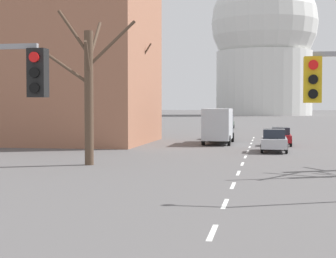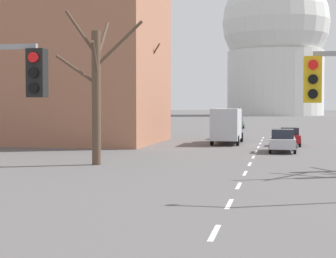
% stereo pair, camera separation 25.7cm
% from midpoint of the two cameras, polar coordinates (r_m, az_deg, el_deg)
% --- Properties ---
extents(lane_stripe_1, '(0.16, 2.00, 0.01)m').
position_cam_midpoint_polar(lane_stripe_1, '(15.42, 4.05, -10.44)').
color(lane_stripe_1, silver).
rests_on(lane_stripe_1, ground_plane).
extents(lane_stripe_2, '(0.16, 2.00, 0.01)m').
position_cam_midpoint_polar(lane_stripe_2, '(19.82, 5.44, -7.56)').
color(lane_stripe_2, silver).
rests_on(lane_stripe_2, ground_plane).
extents(lane_stripe_3, '(0.16, 2.00, 0.01)m').
position_cam_midpoint_polar(lane_stripe_3, '(24.25, 6.31, -5.73)').
color(lane_stripe_3, silver).
rests_on(lane_stripe_3, ground_plane).
extents(lane_stripe_4, '(0.16, 2.00, 0.01)m').
position_cam_midpoint_polar(lane_stripe_4, '(28.70, 6.91, -4.46)').
color(lane_stripe_4, silver).
rests_on(lane_stripe_4, ground_plane).
extents(lane_stripe_5, '(0.16, 2.00, 0.01)m').
position_cam_midpoint_polar(lane_stripe_5, '(33.17, 7.34, -3.53)').
color(lane_stripe_5, silver).
rests_on(lane_stripe_5, ground_plane).
extents(lane_stripe_6, '(0.16, 2.00, 0.01)m').
position_cam_midpoint_polar(lane_stripe_6, '(37.64, 7.67, -2.83)').
color(lane_stripe_6, silver).
rests_on(lane_stripe_6, ground_plane).
extents(lane_stripe_7, '(0.16, 2.00, 0.01)m').
position_cam_midpoint_polar(lane_stripe_7, '(42.12, 7.93, -2.27)').
color(lane_stripe_7, silver).
rests_on(lane_stripe_7, ground_plane).
extents(lane_stripe_8, '(0.16, 2.00, 0.01)m').
position_cam_midpoint_polar(lane_stripe_8, '(46.61, 8.14, -1.82)').
color(lane_stripe_8, silver).
rests_on(lane_stripe_8, ground_plane).
extents(lane_stripe_9, '(0.16, 2.00, 0.01)m').
position_cam_midpoint_polar(lane_stripe_9, '(51.09, 8.32, -1.45)').
color(lane_stripe_9, silver).
rests_on(lane_stripe_9, ground_plane).
extents(lane_stripe_10, '(0.16, 2.00, 0.01)m').
position_cam_midpoint_polar(lane_stripe_10, '(55.58, 8.46, -1.14)').
color(lane_stripe_10, silver).
rests_on(lane_stripe_10, ground_plane).
extents(lane_stripe_11, '(0.16, 2.00, 0.01)m').
position_cam_midpoint_polar(lane_stripe_11, '(60.07, 8.59, -0.88)').
color(lane_stripe_11, silver).
rests_on(lane_stripe_11, ground_plane).
extents(sedan_near_left, '(1.91, 4.59, 1.69)m').
position_cam_midpoint_polar(sedan_near_left, '(41.96, 10.54, -1.14)').
color(sedan_near_left, '#B7B7BC').
rests_on(sedan_near_left, ground_plane).
extents(sedan_near_right, '(1.85, 4.04, 1.67)m').
position_cam_midpoint_polar(sedan_near_right, '(83.00, 5.98, 0.61)').
color(sedan_near_right, '#2D4C33').
rests_on(sedan_near_right, ground_plane).
extents(sedan_mid_centre, '(1.88, 4.48, 1.62)m').
position_cam_midpoint_polar(sedan_mid_centre, '(57.24, 5.15, -0.21)').
color(sedan_mid_centre, black).
rests_on(sedan_mid_centre, ground_plane).
extents(sedan_far_left, '(1.80, 4.54, 1.57)m').
position_cam_midpoint_polar(sedan_far_left, '(48.74, 11.22, -0.72)').
color(sedan_far_left, maroon).
rests_on(sedan_far_left, ground_plane).
extents(delivery_truck, '(2.44, 7.20, 3.14)m').
position_cam_midpoint_polar(delivery_truck, '(50.17, 5.00, 0.43)').
color(delivery_truck, '#333842').
rests_on(delivery_truck, ground_plane).
extents(bare_tree_left_near, '(5.10, 4.23, 8.89)m').
position_cam_midpoint_polar(bare_tree_left_near, '(32.62, -8.27, 4.14)').
color(bare_tree_left_near, brown).
rests_on(bare_tree_left_near, ground_plane).
extents(bare_tree_left_far, '(3.39, 3.01, 8.97)m').
position_cam_midpoint_polar(bare_tree_left_far, '(49.67, -4.20, 3.72)').
color(bare_tree_left_far, brown).
rests_on(bare_tree_left_far, ground_plane).
extents(capitol_dome, '(36.53, 36.53, 51.60)m').
position_cam_midpoint_polar(capitol_dome, '(198.74, 9.70, 8.66)').
color(capitol_dome, silver).
rests_on(capitol_dome, ground_plane).
extents(apartment_block_left, '(18.00, 14.00, 18.25)m').
position_cam_midpoint_polar(apartment_block_left, '(53.31, -11.89, 8.50)').
color(apartment_block_left, '#9E664C').
rests_on(apartment_block_left, ground_plane).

